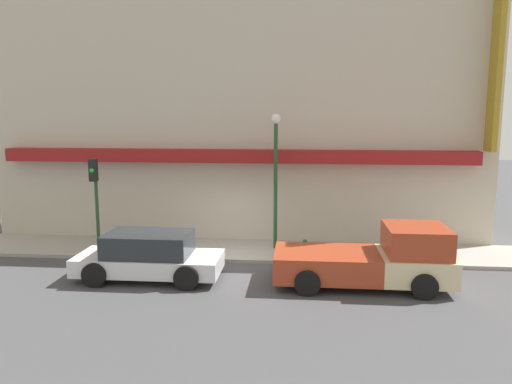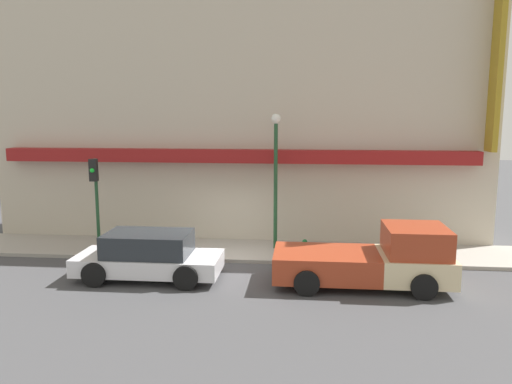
% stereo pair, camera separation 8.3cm
% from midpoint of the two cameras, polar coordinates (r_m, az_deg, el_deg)
% --- Properties ---
extents(ground_plane, '(80.00, 80.00, 0.00)m').
position_cam_midpoint_polar(ground_plane, '(17.47, -3.62, -8.10)').
color(ground_plane, '#424244').
extents(sidewalk, '(36.00, 2.79, 0.13)m').
position_cam_midpoint_polar(sidewalk, '(18.78, -2.97, -6.66)').
color(sidewalk, '#9E998E').
rests_on(sidewalk, ground).
extents(building, '(19.80, 3.80, 10.87)m').
position_cam_midpoint_polar(building, '(20.92, -1.90, 9.81)').
color(building, '#BCB29E').
rests_on(building, ground).
extents(pickup_truck, '(5.23, 2.31, 1.84)m').
position_cam_midpoint_polar(pickup_truck, '(15.47, 13.22, -7.49)').
color(pickup_truck, beige).
rests_on(pickup_truck, ground).
extents(parked_car, '(4.50, 2.06, 1.47)m').
position_cam_midpoint_polar(parked_car, '(16.07, -12.28, -7.15)').
color(parked_car, silver).
rests_on(parked_car, ground).
extents(fire_hydrant, '(0.18, 0.18, 0.65)m').
position_cam_midpoint_polar(fire_hydrant, '(17.63, 5.46, -6.43)').
color(fire_hydrant, '#196633').
rests_on(fire_hydrant, sidewalk).
extents(street_lamp, '(0.36, 0.36, 4.98)m').
position_cam_midpoint_polar(street_lamp, '(18.23, 2.13, 3.20)').
color(street_lamp, '#1E4728').
rests_on(street_lamp, sidewalk).
extents(traffic_light, '(0.28, 0.42, 3.39)m').
position_cam_midpoint_polar(traffic_light, '(18.90, -18.04, 0.47)').
color(traffic_light, '#1E4728').
rests_on(traffic_light, sidewalk).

